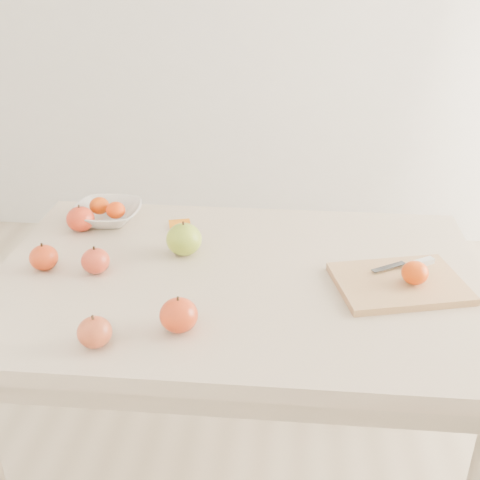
{
  "coord_description": "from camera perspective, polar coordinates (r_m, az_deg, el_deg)",
  "views": [
    {
      "loc": [
        0.12,
        -1.26,
        1.49
      ],
      "look_at": [
        0.0,
        0.05,
        0.82
      ],
      "focal_mm": 45.0,
      "sensor_mm": 36.0,
      "label": 1
    }
  ],
  "objects": [
    {
      "name": "table",
      "position": [
        1.52,
        -0.17,
        -6.53
      ],
      "size": [
        1.2,
        0.8,
        0.75
      ],
      "color": "beige",
      "rests_on": "ground"
    },
    {
      "name": "cutting_board",
      "position": [
        1.47,
        14.86,
        -3.99
      ],
      "size": [
        0.34,
        0.28,
        0.02
      ],
      "primitive_type": "cube",
      "rotation": [
        0.0,
        0.0,
        0.25
      ],
      "color": "tan",
      "rests_on": "table"
    },
    {
      "name": "board_tangerine",
      "position": [
        1.45,
        16.25,
        -3.0
      ],
      "size": [
        0.06,
        0.06,
        0.05
      ],
      "primitive_type": "ellipsoid",
      "color": "#D04407",
      "rests_on": "cutting_board"
    },
    {
      "name": "fruit_bowl",
      "position": [
        1.77,
        -12.45,
        2.43
      ],
      "size": [
        0.19,
        0.19,
        0.05
      ],
      "primitive_type": "imported",
      "color": "silver",
      "rests_on": "table"
    },
    {
      "name": "bowl_tangerine_near",
      "position": [
        1.78,
        -13.2,
        3.19
      ],
      "size": [
        0.06,
        0.06,
        0.05
      ],
      "primitive_type": "ellipsoid",
      "color": "#CC3907",
      "rests_on": "fruit_bowl"
    },
    {
      "name": "bowl_tangerine_far",
      "position": [
        1.74,
        -11.71,
        2.79
      ],
      "size": [
        0.05,
        0.05,
        0.05
      ],
      "primitive_type": "ellipsoid",
      "color": "#DD3B07",
      "rests_on": "fruit_bowl"
    },
    {
      "name": "orange_peel_a",
      "position": [
        1.72,
        -5.71,
        1.34
      ],
      "size": [
        0.07,
        0.06,
        0.01
      ],
      "primitive_type": "cube",
      "rotation": [
        0.21,
        0.0,
        0.28
      ],
      "color": "orange",
      "rests_on": "table"
    },
    {
      "name": "orange_peel_b",
      "position": [
        1.66,
        -4.92,
        0.51
      ],
      "size": [
        0.05,
        0.04,
        0.01
      ],
      "primitive_type": "cube",
      "rotation": [
        -0.14,
        0.0,
        -0.01
      ],
      "color": "#D84F0F",
      "rests_on": "table"
    },
    {
      "name": "paring_knife",
      "position": [
        1.53,
        16.28,
        -2.17
      ],
      "size": [
        0.16,
        0.09,
        0.01
      ],
      "color": "silver",
      "rests_on": "cutting_board"
    },
    {
      "name": "apple_green",
      "position": [
        1.55,
        -5.33,
        0.07
      ],
      "size": [
        0.09,
        0.09,
        0.08
      ],
      "primitive_type": "ellipsoid",
      "color": "olive",
      "rests_on": "table"
    },
    {
      "name": "apple_red_a",
      "position": [
        1.73,
        -14.89,
        1.94
      ],
      "size": [
        0.08,
        0.08,
        0.07
      ],
      "primitive_type": "ellipsoid",
      "color": "#A50715",
      "rests_on": "table"
    },
    {
      "name": "apple_red_b",
      "position": [
        1.56,
        -18.11,
        -1.59
      ],
      "size": [
        0.07,
        0.07,
        0.06
      ],
      "primitive_type": "ellipsoid",
      "color": "#A4200D",
      "rests_on": "table"
    },
    {
      "name": "apple_red_d",
      "position": [
        1.51,
        -13.54,
        -1.93
      ],
      "size": [
        0.07,
        0.07,
        0.06
      ],
      "primitive_type": "ellipsoid",
      "color": "maroon",
      "rests_on": "table"
    },
    {
      "name": "apple_red_e",
      "position": [
        1.26,
        -5.83,
        -7.09
      ],
      "size": [
        0.08,
        0.08,
        0.07
      ],
      "primitive_type": "ellipsoid",
      "color": "#991706",
      "rests_on": "table"
    },
    {
      "name": "apple_red_c",
      "position": [
        1.25,
        -13.62,
        -8.48
      ],
      "size": [
        0.07,
        0.07,
        0.06
      ],
      "primitive_type": "ellipsoid",
      "color": "maroon",
      "rests_on": "table"
    }
  ]
}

